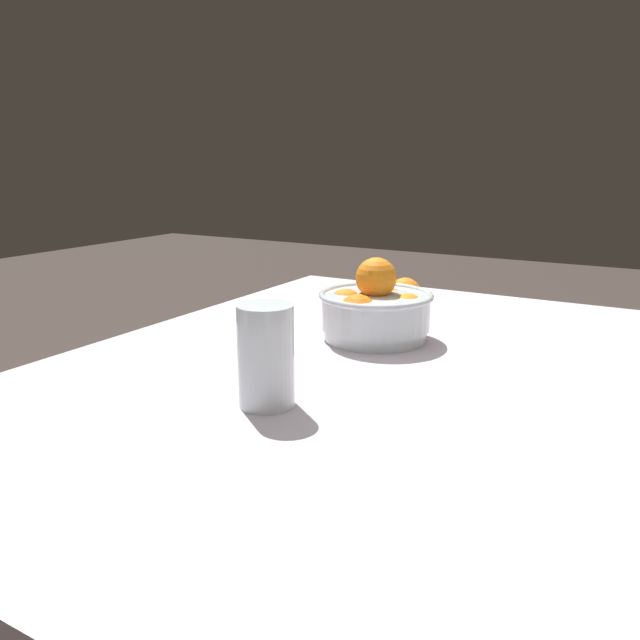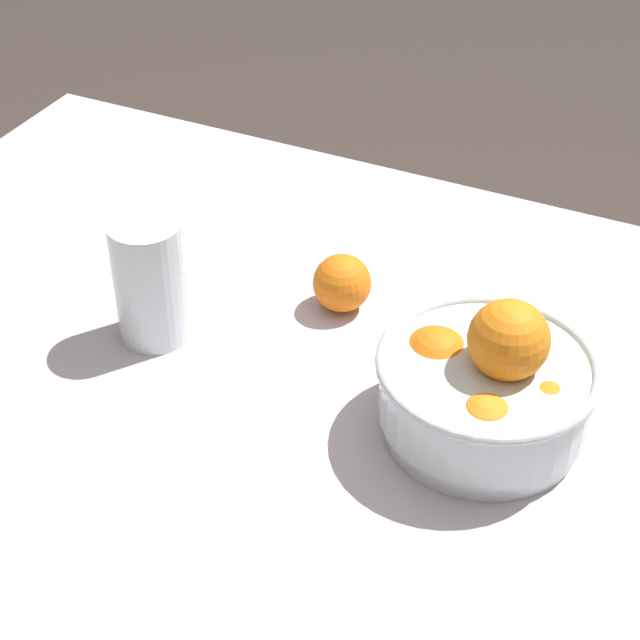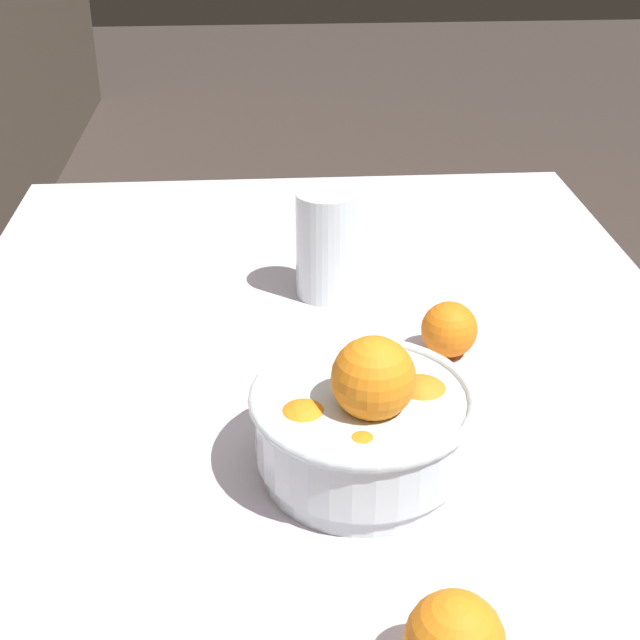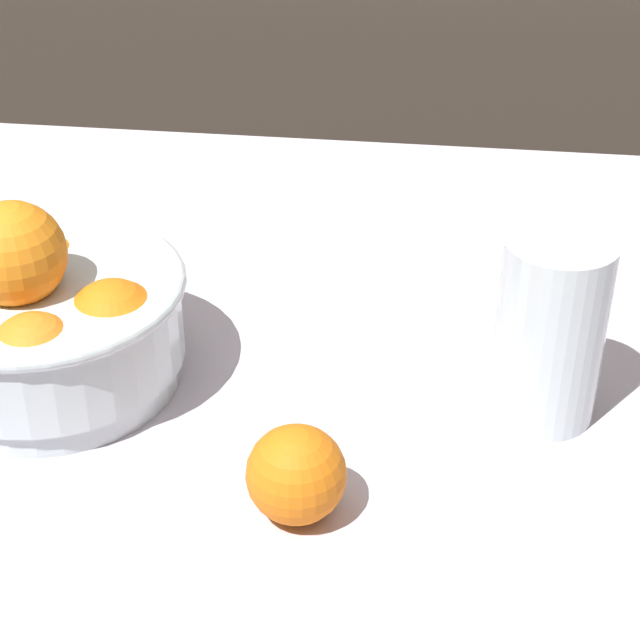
{
  "view_description": "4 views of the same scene",
  "coord_description": "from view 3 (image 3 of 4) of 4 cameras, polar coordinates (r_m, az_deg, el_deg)",
  "views": [
    {
      "loc": [
        0.94,
        0.48,
        1.09
      ],
      "look_at": [
        0.03,
        -0.04,
        0.82
      ],
      "focal_mm": 35.0,
      "sensor_mm": 36.0,
      "label": 1
    },
    {
      "loc": [
        -0.36,
        0.78,
        1.51
      ],
      "look_at": [
        0.02,
        -0.03,
        0.81
      ],
      "focal_mm": 60.0,
      "sensor_mm": 36.0,
      "label": 2
    },
    {
      "loc": [
        -0.89,
        0.07,
        1.32
      ],
      "look_at": [
        0.06,
        0.0,
        0.78
      ],
      "focal_mm": 50.0,
      "sensor_mm": 36.0,
      "label": 3
    },
    {
      "loc": [
        0.14,
        -0.71,
        1.26
      ],
      "look_at": [
        0.05,
        -0.0,
        0.79
      ],
      "focal_mm": 60.0,
      "sensor_mm": 36.0,
      "label": 4
    }
  ],
  "objects": [
    {
      "name": "fruit_bowl",
      "position": [
        0.9,
        2.84,
        -6.58
      ],
      "size": [
        0.23,
        0.23,
        0.16
      ],
      "color": "silver",
      "rests_on": "dining_table"
    },
    {
      "name": "orange_loose_front",
      "position": [
        1.12,
        8.27,
        -0.61
      ],
      "size": [
        0.07,
        0.07,
        0.07
      ],
      "primitive_type": "sphere",
      "color": "orange",
      "rests_on": "dining_table"
    },
    {
      "name": "juice_glass",
      "position": [
        1.23,
        0.38,
        4.51
      ],
      "size": [
        0.08,
        0.08,
        0.15
      ],
      "color": "#F4A314",
      "rests_on": "dining_table"
    },
    {
      "name": "dining_table",
      "position": [
        1.11,
        0.31,
        -6.96
      ],
      "size": [
        1.4,
        0.99,
        0.73
      ],
      "color": "silver",
      "rests_on": "ground_plane"
    }
  ]
}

